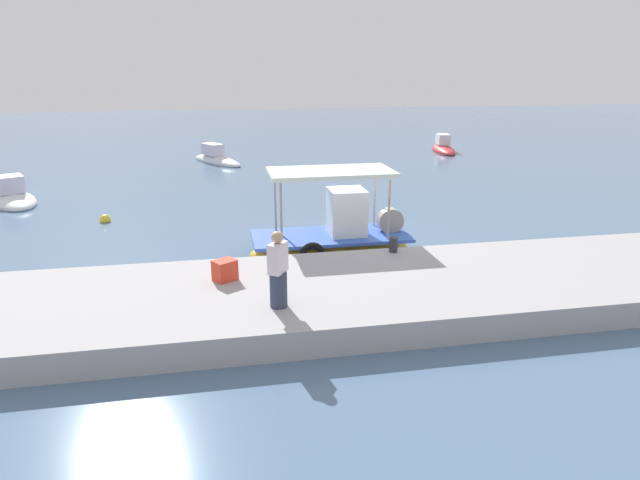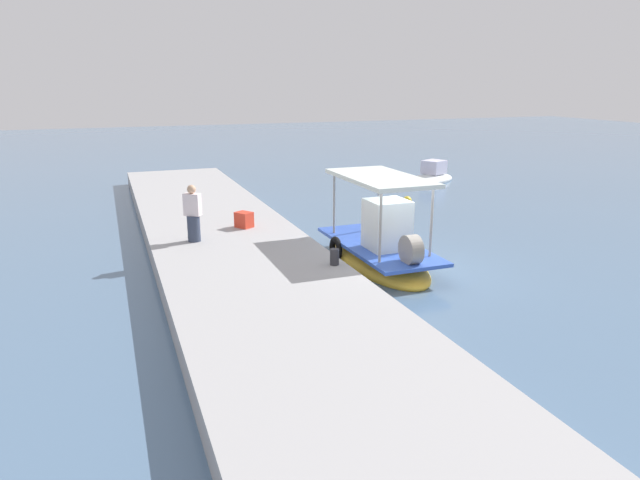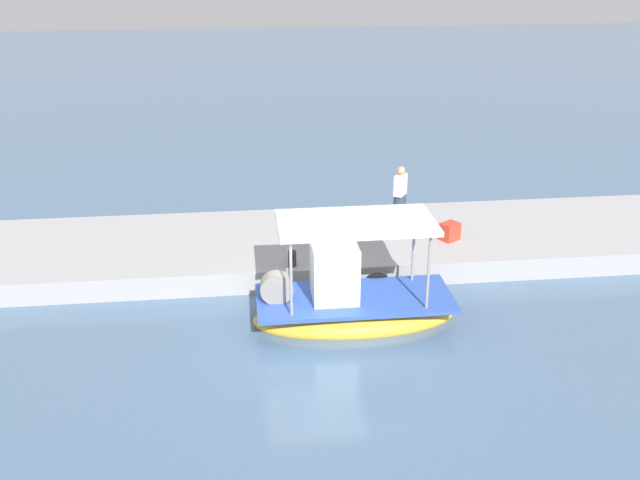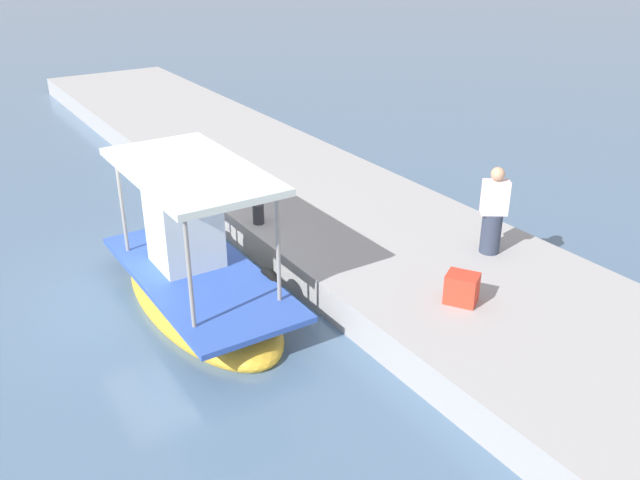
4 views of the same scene
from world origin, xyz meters
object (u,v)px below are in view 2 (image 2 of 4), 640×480
main_fishing_boat (379,249)px  cargo_crate (244,220)px  fisherman_near_bollard (193,216)px  mooring_bollard (334,257)px  moored_boat_far (430,178)px  marker_buoy (407,201)px

main_fishing_boat → cargo_crate: (-3.41, -3.25, 0.41)m
fisherman_near_bollard → mooring_bollard: bearing=40.5°
mooring_bollard → moored_boat_far: size_ratio=0.11×
moored_boat_far → marker_buoy: bearing=-41.5°
main_fishing_boat → mooring_bollard: bearing=-56.6°
main_fishing_boat → marker_buoy: 9.35m
mooring_bollard → marker_buoy: bearing=141.2°
fisherman_near_bollard → moored_boat_far: (-9.79, 14.19, -1.21)m
mooring_bollard → marker_buoy: 11.58m
fisherman_near_bollard → marker_buoy: bearing=117.7°
marker_buoy → main_fishing_boat: bearing=-34.3°
fisherman_near_bollard → moored_boat_far: 17.28m
marker_buoy → moored_boat_far: 5.85m
fisherman_near_bollard → cargo_crate: 2.17m
fisherman_near_bollard → main_fishing_boat: bearing=65.4°
main_fishing_boat → cargo_crate: main_fishing_boat is taller
main_fishing_boat → mooring_bollard: (1.29, -1.96, 0.36)m
cargo_crate → moored_boat_far: (-8.68, 12.40, -0.70)m
marker_buoy → moored_boat_far: bearing=138.5°
mooring_bollard → main_fishing_boat: bearing=123.4°
fisherman_near_bollard → marker_buoy: fisherman_near_bollard is taller
main_fishing_boat → fisherman_near_bollard: main_fishing_boat is taller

